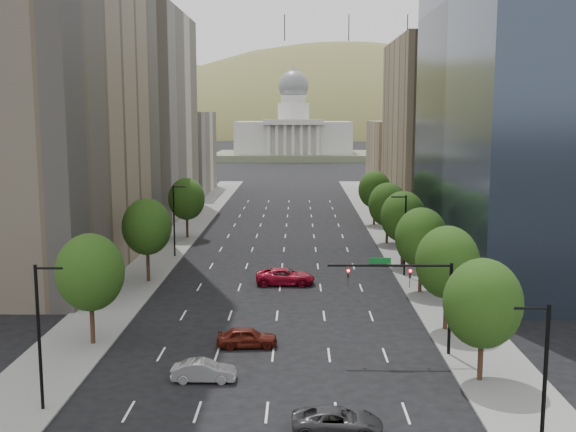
{
  "coord_description": "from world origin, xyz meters",
  "views": [
    {
      "loc": [
        1.85,
        -19.24,
        17.77
      ],
      "look_at": [
        0.88,
        46.26,
        8.0
      ],
      "focal_mm": 43.17,
      "sensor_mm": 36.0,
      "label": 1
    }
  ],
  "objects_px": {
    "traffic_signal": "(417,287)",
    "car_red_far": "(285,276)",
    "car_silver": "(204,371)",
    "car_dkgrey": "(337,421)",
    "capitol": "(293,137)",
    "car_maroon": "(247,337)"
  },
  "relations": [
    {
      "from": "car_silver",
      "to": "car_dkgrey",
      "type": "bearing_deg",
      "value": -131.91
    },
    {
      "from": "car_silver",
      "to": "capitol",
      "type": "bearing_deg",
      "value": -1.71
    },
    {
      "from": "capitol",
      "to": "car_dkgrey",
      "type": "xyz_separation_m",
      "value": [
        4.06,
        -232.34,
        -7.87
      ]
    },
    {
      "from": "traffic_signal",
      "to": "car_maroon",
      "type": "height_order",
      "value": "traffic_signal"
    },
    {
      "from": "car_dkgrey",
      "to": "car_maroon",
      "type": "height_order",
      "value": "car_maroon"
    },
    {
      "from": "traffic_signal",
      "to": "car_red_far",
      "type": "xyz_separation_m",
      "value": [
        -10.0,
        21.33,
        -4.32
      ]
    },
    {
      "from": "car_dkgrey",
      "to": "car_silver",
      "type": "distance_m",
      "value": 11.3
    },
    {
      "from": "capitol",
      "to": "car_dkgrey",
      "type": "relative_size",
      "value": 11.73
    },
    {
      "from": "capitol",
      "to": "car_red_far",
      "type": "relative_size",
      "value": 9.77
    },
    {
      "from": "capitol",
      "to": "car_dkgrey",
      "type": "height_order",
      "value": "capitol"
    },
    {
      "from": "traffic_signal",
      "to": "capitol",
      "type": "xyz_separation_m",
      "value": [
        -10.53,
        219.71,
        3.4
      ]
    },
    {
      "from": "capitol",
      "to": "car_maroon",
      "type": "relative_size",
      "value": 12.97
    },
    {
      "from": "car_maroon",
      "to": "capitol",
      "type": "bearing_deg",
      "value": -4.41
    },
    {
      "from": "car_maroon",
      "to": "car_red_far",
      "type": "xyz_separation_m",
      "value": [
        2.57,
        19.66,
        0.07
      ]
    },
    {
      "from": "car_silver",
      "to": "car_red_far",
      "type": "bearing_deg",
      "value": -11.16
    },
    {
      "from": "traffic_signal",
      "to": "car_red_far",
      "type": "distance_m",
      "value": 23.95
    },
    {
      "from": "car_red_far",
      "to": "car_dkgrey",
      "type": "bearing_deg",
      "value": -173.62
    },
    {
      "from": "car_maroon",
      "to": "car_red_far",
      "type": "relative_size",
      "value": 0.75
    },
    {
      "from": "traffic_signal",
      "to": "car_dkgrey",
      "type": "xyz_separation_m",
      "value": [
        -6.47,
        -12.63,
        -4.46
      ]
    },
    {
      "from": "traffic_signal",
      "to": "car_silver",
      "type": "bearing_deg",
      "value": -160.93
    },
    {
      "from": "traffic_signal",
      "to": "car_silver",
      "type": "xyz_separation_m",
      "value": [
        -14.95,
        -5.17,
        -4.46
      ]
    },
    {
      "from": "capitol",
      "to": "car_red_far",
      "type": "xyz_separation_m",
      "value": [
        0.53,
        -198.38,
        -7.72
      ]
    }
  ]
}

